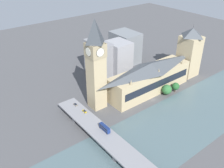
# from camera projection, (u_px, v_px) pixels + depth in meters

# --- Properties ---
(ground_plane) EXTENTS (600.00, 600.00, 0.00)m
(ground_plane) POSITION_uv_depth(u_px,v_px,m) (154.00, 100.00, 228.16)
(ground_plane) COLOR #4C4C4F
(river_water) EXTENTS (58.76, 360.00, 0.30)m
(river_water) POSITION_uv_depth(u_px,v_px,m) (185.00, 119.00, 203.89)
(river_water) COLOR #4C6066
(river_water) RESTS_ON ground_plane
(parliament_hall) EXTENTS (22.56, 87.64, 29.46)m
(parliament_hall) POSITION_uv_depth(u_px,v_px,m) (150.00, 78.00, 234.81)
(parliament_hall) COLOR tan
(parliament_hall) RESTS_ON ground_plane
(clock_tower) EXTENTS (13.66, 13.66, 77.60)m
(clock_tower) POSITION_uv_depth(u_px,v_px,m) (96.00, 63.00, 199.50)
(clock_tower) COLOR tan
(clock_tower) RESTS_ON ground_plane
(victoria_tower) EXTENTS (18.99, 18.99, 55.56)m
(victoria_tower) POSITION_uv_depth(u_px,v_px,m) (189.00, 52.00, 260.06)
(victoria_tower) COLOR tan
(victoria_tower) RESTS_ON ground_plane
(road_bridge) EXTENTS (149.52, 15.62, 6.46)m
(road_bridge) POSITION_uv_depth(u_px,v_px,m) (122.00, 151.00, 164.88)
(road_bridge) COLOR slate
(road_bridge) RESTS_ON ground_plane
(double_decker_bus_lead) EXTENTS (10.32, 2.63, 4.58)m
(double_decker_bus_lead) POSITION_uv_depth(u_px,v_px,m) (105.00, 128.00, 180.03)
(double_decker_bus_lead) COLOR navy
(double_decker_bus_lead) RESTS_ON road_bridge
(car_northbound_lead) EXTENTS (4.65, 1.82, 1.27)m
(car_northbound_lead) POSITION_uv_depth(u_px,v_px,m) (84.00, 111.00, 200.90)
(car_northbound_lead) COLOR gold
(car_northbound_lead) RESTS_ON road_bridge
(car_southbound_lead) EXTENTS (4.46, 1.87, 1.37)m
(car_southbound_lead) POSITION_uv_depth(u_px,v_px,m) (75.00, 104.00, 209.24)
(car_southbound_lead) COLOR slate
(car_southbound_lead) RESTS_ON road_bridge
(city_block_west) EXTENTS (32.39, 25.31, 36.03)m
(city_block_west) POSITION_uv_depth(u_px,v_px,m) (125.00, 47.00, 293.41)
(city_block_west) COLOR slate
(city_block_west) RESTS_ON ground_plane
(city_block_center) EXTENTS (24.47, 21.96, 36.48)m
(city_block_center) POSITION_uv_depth(u_px,v_px,m) (118.00, 58.00, 265.25)
(city_block_center) COLOR #939399
(city_block_center) RESTS_ON ground_plane
(city_block_east) EXTENTS (33.46, 16.27, 37.18)m
(city_block_east) POSITION_uv_depth(u_px,v_px,m) (99.00, 59.00, 263.49)
(city_block_east) COLOR gray
(city_block_east) RESTS_ON ground_plane
(tree_embankment_near) EXTENTS (7.22, 7.22, 10.01)m
(tree_embankment_near) POSITION_uv_depth(u_px,v_px,m) (176.00, 86.00, 237.08)
(tree_embankment_near) COLOR brown
(tree_embankment_near) RESTS_ON ground_plane
(tree_embankment_mid) EXTENTS (9.26, 9.26, 10.73)m
(tree_embankment_mid) POSITION_uv_depth(u_px,v_px,m) (167.00, 90.00, 232.50)
(tree_embankment_mid) COLOR brown
(tree_embankment_mid) RESTS_ON ground_plane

